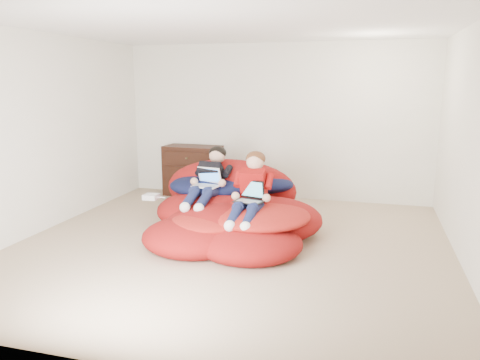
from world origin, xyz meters
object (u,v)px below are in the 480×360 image
Objects in this scene: dresser at (193,171)px; older_boy at (210,177)px; younger_boy at (251,188)px; laptop_black at (250,196)px; laptop_white at (208,181)px; beanbag_pile at (232,212)px.

dresser is 1.80m from older_boy.
younger_boy is (0.67, -0.47, -0.01)m from older_boy.
younger_boy is at bearing 90.00° from laptop_black.
laptop_white is 0.78m from laptop_black.
laptop_black is at bearing -30.31° from laptop_white.
younger_boy is at bearing -28.37° from laptop_white.
older_boy is (-0.35, 0.19, 0.40)m from beanbag_pile.
older_boy is 3.15× the size of laptop_black.
laptop_white is at bearing 149.69° from laptop_black.
older_boy reaches higher than laptop_white.
dresser is 0.98× the size of younger_boy.
laptop_black is at bearing -53.48° from dresser.
younger_boy is 2.65× the size of laptop_black.
younger_boy reaches higher than older_boy.
laptop_black is (0.67, -0.50, -0.10)m from older_boy.
dresser is 2.13m from beanbag_pile.
younger_boy is (1.53, -2.04, 0.23)m from dresser.
laptop_white is (-0.35, 0.08, 0.36)m from beanbag_pile.
laptop_white is (-0.67, 0.36, -0.02)m from younger_boy.
beanbag_pile is at bearing -27.99° from older_boy.
younger_boy is 0.77m from laptop_white.
younger_boy reaches higher than laptop_white.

